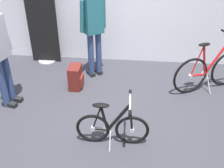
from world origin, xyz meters
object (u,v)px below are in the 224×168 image
(floor_banner_stand, at_px, (42,25))
(display_bike_left, at_px, (209,70))
(visitor_browsing, at_px, (94,24))
(folding_bike_foreground, at_px, (112,126))
(backpack_on_floor, at_px, (76,77))

(floor_banner_stand, height_order, display_bike_left, floor_banner_stand)
(floor_banner_stand, relative_size, visitor_browsing, 1.00)
(folding_bike_foreground, xyz_separation_m, backpack_on_floor, (-0.78, 1.33, -0.07))
(folding_bike_foreground, xyz_separation_m, visitor_browsing, (-0.51, 1.82, 0.75))
(floor_banner_stand, distance_m, backpack_on_floor, 1.41)
(folding_bike_foreground, bearing_deg, visitor_browsing, 105.58)
(floor_banner_stand, bearing_deg, display_bike_left, -14.04)
(floor_banner_stand, bearing_deg, visitor_browsing, -23.45)
(floor_banner_stand, xyz_separation_m, visitor_browsing, (1.11, -0.48, 0.23))
(backpack_on_floor, bearing_deg, floor_banner_stand, 130.66)
(floor_banner_stand, bearing_deg, backpack_on_floor, -49.34)
(display_bike_left, bearing_deg, visitor_browsing, 171.48)
(folding_bike_foreground, distance_m, backpack_on_floor, 1.54)
(folding_bike_foreground, bearing_deg, floor_banner_stand, 125.09)
(floor_banner_stand, xyz_separation_m, backpack_on_floor, (0.84, -0.98, -0.58))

